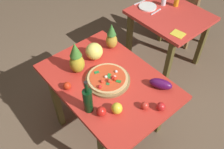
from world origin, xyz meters
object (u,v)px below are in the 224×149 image
pineapple_right (112,37)px  background_table (169,23)px  drinking_glass_juice (176,2)px  tomato_at_corner (67,86)px  melon (94,51)px  bell_pepper (117,108)px  knife_utensil (156,12)px  tomato_by_bottle (145,106)px  fork_utensil (140,2)px  tomato_beside_pepper (161,107)px  dining_chair (191,13)px  pineapple_left (76,59)px  napkin_folded (178,34)px  display_table (108,87)px  pizza (108,78)px  eggplant (161,84)px  tomato_near_board (101,111)px  wine_bottle (88,100)px  drinking_glass_water (164,1)px  pizza_board (108,80)px  dinner_plate (148,7)px

pineapple_right → background_table: bearing=90.5°
drinking_glass_juice → tomato_at_corner: bearing=-81.7°
melon → drinking_glass_juice: melon is taller
bell_pepper → knife_utensil: (-0.78, 1.31, -0.04)m
tomato_by_bottle → tomato_at_corner: bearing=-148.0°
fork_utensil → tomato_at_corner: bearing=-64.2°
tomato_beside_pepper → dining_chair: bearing=118.1°
pineapple_right → pineapple_left: bearing=-83.1°
tomato_by_bottle → napkin_folded: size_ratio=0.47×
display_table → pizza: 0.14m
eggplant → knife_utensil: 1.19m
tomato_near_board → drinking_glass_juice: size_ratio=0.77×
dining_chair → wine_bottle: 2.30m
wine_bottle → pineapple_left: size_ratio=1.01×
pineapple_left → eggplant: pineapple_left is taller
wine_bottle → fork_utensil: wine_bottle is taller
bell_pepper → napkin_folded: bearing=105.8°
background_table → drinking_glass_water: (-0.20, 0.08, 0.18)m
pineapple_left → fork_utensil: bearing=110.6°
display_table → pizza_board: bearing=-52.6°
background_table → pizza_board: 1.31m
pizza_board → fork_utensil: bearing=123.3°
background_table → tomato_by_bottle: (0.76, -1.22, 0.16)m
pizza_board → tomato_by_bottle: (0.42, 0.04, 0.02)m
melon → drinking_glass_water: melon is taller
drinking_glass_water → melon: bearing=-80.2°
drinking_glass_water → wine_bottle: bearing=-67.9°
dining_chair → eggplant: size_ratio=4.25×
pizza → tomato_at_corner: 0.36m
tomato_near_board → dinner_plate: 1.66m
dining_chair → fork_utensil: bearing=82.6°
melon → napkin_folded: bearing=72.5°
pineapple_right → tomato_at_corner: 0.68m
pizza_board → tomato_at_corner: size_ratio=5.76×
tomato_by_bottle → drinking_glass_juice: (-0.84, 1.41, 0.02)m
pineapple_left → drinking_glass_water: (-0.26, 1.47, -0.10)m
display_table → drinking_glass_water: bearing=111.6°
pizza → tomato_near_board: bearing=-48.3°
eggplant → fork_utensil: (-1.11, 0.85, -0.04)m
tomato_at_corner → drinking_glass_water: (-0.38, 1.67, 0.01)m
pineapple_left → tomato_beside_pepper: pineapple_left is taller
tomato_beside_pepper → tomato_by_bottle: 0.13m
pineapple_right → tomato_beside_pepper: bearing=-13.3°
tomato_by_bottle → eggplant: bearing=104.1°
melon → pizza: bearing=-16.8°
tomato_at_corner → tomato_near_board: bearing=7.9°
background_table → dining_chair: (-0.08, 0.61, -0.16)m
pineapple_right → bell_pepper: (0.63, -0.48, -0.08)m
pizza_board → knife_utensil: pizza_board is taller
pizza → bell_pepper: (0.30, -0.16, 0.01)m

